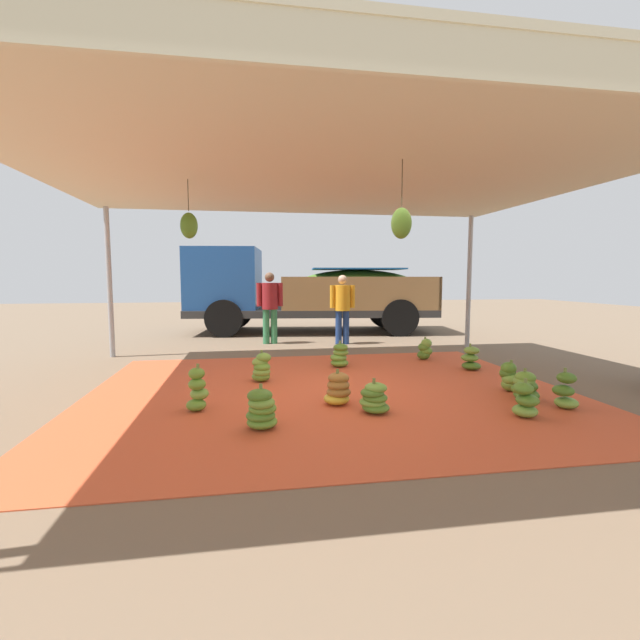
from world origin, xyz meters
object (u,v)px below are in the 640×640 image
(banana_bunch_0, at_px, (197,391))
(banana_bunch_2, at_px, (338,389))
(banana_bunch_4, at_px, (510,377))
(banana_bunch_5, at_px, (525,387))
(worker_0, at_px, (270,302))
(banana_bunch_1, at_px, (525,401))
(worker_1, at_px, (342,304))
(banana_bunch_3, at_px, (261,410))
(banana_bunch_11, at_px, (425,350))
(cargo_truck_main, at_px, (303,290))
(banana_bunch_10, at_px, (340,356))
(banana_bunch_6, at_px, (374,398))
(banana_bunch_8, at_px, (262,368))
(banana_bunch_7, at_px, (565,392))
(banana_bunch_9, at_px, (471,359))

(banana_bunch_0, xyz_separation_m, banana_bunch_2, (1.70, -0.01, -0.05))
(banana_bunch_0, xyz_separation_m, banana_bunch_4, (4.17, 0.21, -0.05))
(banana_bunch_5, height_order, worker_0, worker_0)
(banana_bunch_1, distance_m, worker_1, 5.79)
(banana_bunch_3, height_order, banana_bunch_5, banana_bunch_3)
(banana_bunch_11, xyz_separation_m, cargo_truck_main, (-1.77, 4.72, 1.01))
(banana_bunch_4, relative_size, banana_bunch_10, 0.94)
(banana_bunch_3, relative_size, banana_bunch_6, 1.00)
(banana_bunch_8, height_order, banana_bunch_10, banana_bunch_8)
(cargo_truck_main, bearing_deg, banana_bunch_1, -79.55)
(banana_bunch_2, height_order, banana_bunch_5, banana_bunch_2)
(worker_0, bearing_deg, banana_bunch_10, -70.14)
(worker_1, bearing_deg, banana_bunch_3, -110.43)
(banana_bunch_5, xyz_separation_m, banana_bunch_8, (-3.30, 1.58, 0.03))
(banana_bunch_3, bearing_deg, banana_bunch_1, -2.00)
(banana_bunch_7, bearing_deg, banana_bunch_11, 97.33)
(banana_bunch_5, bearing_deg, banana_bunch_1, -124.41)
(banana_bunch_5, distance_m, banana_bunch_11, 2.84)
(banana_bunch_1, bearing_deg, banana_bunch_3, 178.00)
(banana_bunch_9, relative_size, banana_bunch_11, 1.02)
(banana_bunch_3, relative_size, cargo_truck_main, 0.07)
(banana_bunch_0, bearing_deg, banana_bunch_6, -11.30)
(banana_bunch_1, bearing_deg, banana_bunch_4, 65.02)
(banana_bunch_0, height_order, banana_bunch_5, banana_bunch_0)
(banana_bunch_0, relative_size, banana_bunch_7, 1.14)
(banana_bunch_2, relative_size, banana_bunch_3, 0.92)
(banana_bunch_0, bearing_deg, banana_bunch_9, 20.26)
(banana_bunch_7, bearing_deg, banana_bunch_2, 166.67)
(banana_bunch_1, distance_m, banana_bunch_4, 1.18)
(banana_bunch_11, bearing_deg, banana_bunch_0, -146.73)
(banana_bunch_0, distance_m, banana_bunch_3, 1.05)
(banana_bunch_10, bearing_deg, banana_bunch_0, -134.87)
(banana_bunch_9, xyz_separation_m, cargo_truck_main, (-2.19, 5.70, 1.02))
(banana_bunch_4, distance_m, banana_bunch_5, 0.46)
(banana_bunch_3, distance_m, banana_bunch_7, 3.63)
(banana_bunch_8, height_order, banana_bunch_9, banana_bunch_8)
(banana_bunch_8, bearing_deg, banana_bunch_0, -120.79)
(banana_bunch_0, bearing_deg, banana_bunch_1, -13.16)
(banana_bunch_7, bearing_deg, banana_bunch_5, 122.99)
(banana_bunch_1, xyz_separation_m, worker_1, (-0.87, 5.68, 0.76))
(banana_bunch_1, distance_m, banana_bunch_5, 0.74)
(banana_bunch_8, xyz_separation_m, worker_1, (2.01, 3.49, 0.74))
(banana_bunch_1, bearing_deg, banana_bunch_11, 85.65)
(banana_bunch_8, bearing_deg, worker_1, 60.01)
(banana_bunch_10, bearing_deg, banana_bunch_9, -15.25)
(banana_bunch_7, xyz_separation_m, banana_bunch_9, (0.00, 2.25, -0.02))
(banana_bunch_9, relative_size, worker_0, 0.26)
(banana_bunch_5, relative_size, worker_0, 0.26)
(banana_bunch_5, bearing_deg, banana_bunch_8, 154.46)
(banana_bunch_6, distance_m, worker_1, 5.34)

